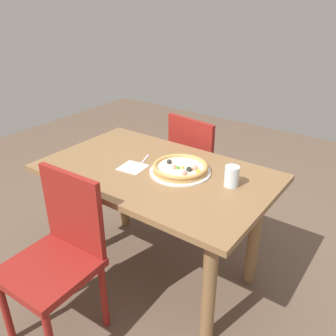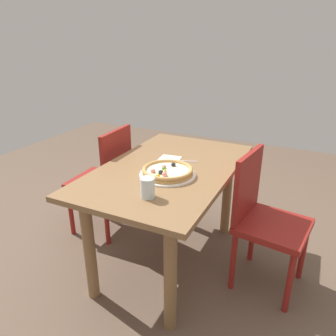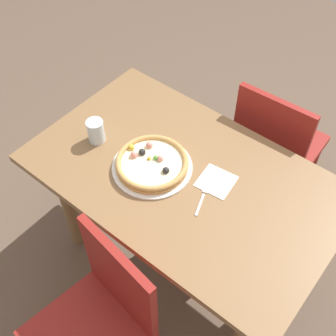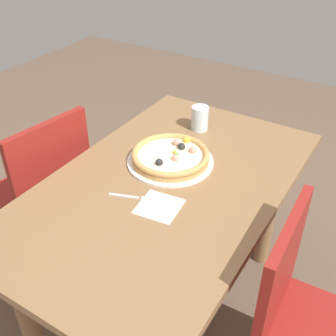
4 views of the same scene
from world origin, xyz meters
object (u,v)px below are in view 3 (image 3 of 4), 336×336
at_px(pizza, 152,163).
at_px(napkin, 216,181).
at_px(fork, 203,196).
at_px(chair_far, 275,146).
at_px(plate, 152,167).
at_px(chair_near, 100,320).
at_px(dining_table, 183,192).
at_px(drinking_glass, 96,131).

height_order(pizza, napkin, pizza).
relative_size(fork, napkin, 1.15).
relative_size(chair_far, plate, 2.56).
distance_m(chair_near, chair_far, 1.22).
relative_size(pizza, napkin, 2.18).
xyz_separation_m(chair_far, napkin, (-0.00, -0.56, 0.25)).
bearing_deg(chair_near, plate, -62.43).
bearing_deg(dining_table, fork, -18.48).
bearing_deg(chair_far, fork, -92.16).
distance_m(dining_table, chair_near, 0.63).
bearing_deg(napkin, fork, -88.14).
bearing_deg(chair_far, drinking_glass, -130.45).
relative_size(plate, fork, 2.11).
distance_m(fork, drinking_glass, 0.55).
xyz_separation_m(dining_table, fork, (0.13, -0.04, 0.12)).
relative_size(dining_table, chair_far, 1.50).
bearing_deg(drinking_glass, chair_far, 51.60).
relative_size(chair_near, plate, 2.56).
xyz_separation_m(drinking_glass, napkin, (0.55, 0.14, -0.05)).
relative_size(chair_near, chair_far, 1.00).
bearing_deg(dining_table, chair_near, -83.15).
bearing_deg(pizza, napkin, 23.34).
xyz_separation_m(chair_far, fork, (-0.00, -0.65, 0.25)).
bearing_deg(drinking_glass, dining_table, 11.53).
distance_m(pizza, fork, 0.26).
distance_m(chair_near, drinking_glass, 0.78).
height_order(pizza, fork, pizza).
bearing_deg(fork, plate, 73.23).
height_order(dining_table, chair_near, chair_near).
relative_size(dining_table, fork, 8.10).
bearing_deg(drinking_glass, pizza, 5.86).
relative_size(dining_table, pizza, 4.26).
distance_m(chair_near, napkin, 0.71).
distance_m(chair_near, plate, 0.64).
xyz_separation_m(chair_far, pizza, (-0.26, -0.67, 0.28)).
bearing_deg(fork, drinking_glass, 74.70).
bearing_deg(chair_far, pizza, -113.17).
height_order(plate, fork, plate).
distance_m(chair_near, fork, 0.62).
relative_size(chair_far, fork, 5.40).
bearing_deg(fork, napkin, -17.91).
relative_size(chair_far, drinking_glass, 8.04).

